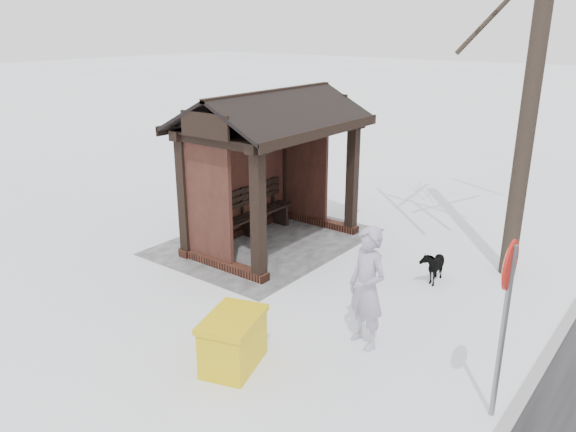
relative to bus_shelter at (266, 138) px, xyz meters
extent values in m
plane|color=white|center=(0.00, 0.16, -2.17)|extent=(120.00, 120.00, 0.00)
cube|color=gray|center=(0.00, 5.66, -2.16)|extent=(120.00, 0.15, 0.06)
cube|color=gray|center=(0.00, -0.04, -2.16)|extent=(4.20, 3.20, 0.02)
cube|color=#341912|center=(0.00, -0.74, -2.09)|extent=(3.30, 0.22, 0.16)
cube|color=#341912|center=(-1.50, 0.16, -2.09)|extent=(0.22, 2.10, 0.16)
cube|color=#341912|center=(1.50, 0.16, -2.09)|extent=(0.22, 2.10, 0.16)
cube|color=black|center=(-1.50, 1.06, -1.02)|extent=(0.20, 0.20, 2.30)
cube|color=black|center=(1.50, 1.06, -1.02)|extent=(0.20, 0.20, 2.30)
cube|color=black|center=(-1.50, -0.74, -1.02)|extent=(0.20, 0.20, 2.30)
cube|color=black|center=(1.50, -0.74, -1.02)|extent=(0.20, 0.20, 2.30)
cube|color=black|center=(0.00, -0.74, -0.94)|extent=(2.80, 0.08, 2.14)
cube|color=black|center=(-1.50, -0.16, -0.94)|extent=(0.08, 1.17, 2.14)
cube|color=black|center=(1.50, -0.16, -0.94)|extent=(0.08, 1.17, 2.14)
cube|color=black|center=(0.00, 1.06, 0.19)|extent=(3.40, 0.20, 0.18)
cube|color=black|center=(0.00, -0.74, 0.19)|extent=(3.40, 0.20, 0.18)
cylinder|color=black|center=(-1.50, 4.36, 2.11)|extent=(0.29, 0.29, 8.55)
imported|color=#9E98B2|center=(2.15, 3.54, -1.30)|extent=(0.61, 0.74, 1.73)
imported|color=black|center=(-0.37, 3.42, -1.87)|extent=(0.74, 0.42, 0.59)
cube|color=gold|center=(3.65, 2.45, -1.84)|extent=(1.03, 0.84, 0.64)
cube|color=gold|center=(3.65, 2.45, -1.48)|extent=(1.09, 0.90, 0.08)
cylinder|color=slate|center=(2.56, 5.46, -1.12)|extent=(0.06, 0.06, 2.09)
cylinder|color=#B6150D|center=(2.56, 5.44, -0.30)|extent=(0.55, 0.06, 0.55)
cylinder|color=white|center=(2.56, 5.42, -0.30)|extent=(0.42, 0.05, 0.42)
camera|label=1|loc=(8.22, 6.88, 2.08)|focal=35.00mm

